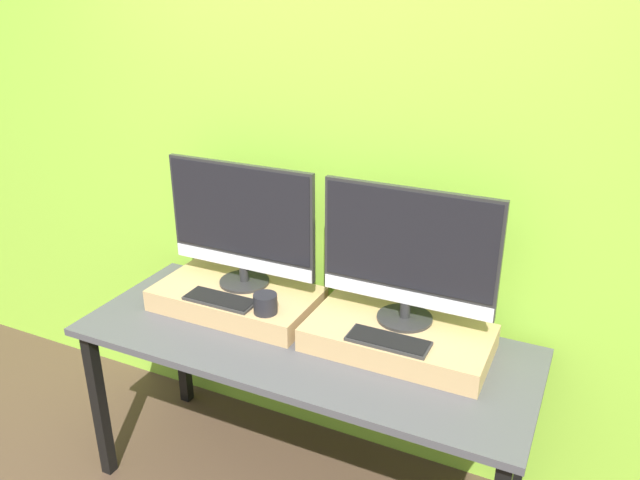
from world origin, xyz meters
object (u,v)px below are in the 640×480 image
at_px(keyboard_left, 220,300).
at_px(monitor_right, 408,253).
at_px(monitor_left, 241,222).
at_px(mug, 265,304).
at_px(keyboard_right, 388,341).

bearing_deg(keyboard_left, monitor_right, 14.21).
xyz_separation_m(keyboard_left, monitor_right, (0.73, 0.18, 0.28)).
distance_m(monitor_left, monitor_right, 0.73).
bearing_deg(mug, keyboard_right, 0.00).
bearing_deg(monitor_right, mug, -160.26).
distance_m(keyboard_left, monitor_right, 0.80).
xyz_separation_m(monitor_left, monitor_right, (0.73, 0.00, 0.00)).
xyz_separation_m(mug, monitor_right, (0.51, 0.18, 0.24)).
distance_m(monitor_left, mug, 0.37).
relative_size(keyboard_left, keyboard_right, 1.00).
bearing_deg(monitor_left, monitor_right, 0.00).
distance_m(keyboard_left, mug, 0.22).
height_order(monitor_left, monitor_right, same).
bearing_deg(keyboard_left, monitor_left, 90.00).
relative_size(keyboard_left, monitor_right, 0.45).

